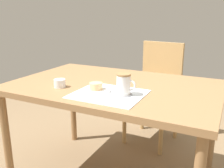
{
  "coord_description": "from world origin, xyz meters",
  "views": [
    {
      "loc": [
        0.67,
        -1.38,
        1.15
      ],
      "look_at": [
        0.07,
        -0.16,
        0.77
      ],
      "focal_mm": 40.0,
      "sensor_mm": 36.0,
      "label": 1
    }
  ],
  "objects_px": {
    "coffee_mug": "(124,84)",
    "sugar_bowl": "(60,83)",
    "pastry": "(96,86)",
    "dining_table": "(114,94)",
    "pastry_plate": "(96,90)",
    "wooden_chair": "(156,87)"
  },
  "relations": [
    {
      "from": "pastry",
      "to": "dining_table",
      "type": "bearing_deg",
      "value": 85.3
    },
    {
      "from": "pastry",
      "to": "coffee_mug",
      "type": "height_order",
      "value": "coffee_mug"
    },
    {
      "from": "wooden_chair",
      "to": "dining_table",
      "type": "bearing_deg",
      "value": 92.82
    },
    {
      "from": "dining_table",
      "to": "pastry_plate",
      "type": "bearing_deg",
      "value": -94.7
    },
    {
      "from": "wooden_chair",
      "to": "pastry",
      "type": "distance_m",
      "value": 0.98
    },
    {
      "from": "pastry_plate",
      "to": "sugar_bowl",
      "type": "height_order",
      "value": "sugar_bowl"
    },
    {
      "from": "pastry_plate",
      "to": "pastry",
      "type": "distance_m",
      "value": 0.03
    },
    {
      "from": "pastry",
      "to": "coffee_mug",
      "type": "distance_m",
      "value": 0.17
    },
    {
      "from": "coffee_mug",
      "to": "sugar_bowl",
      "type": "height_order",
      "value": "coffee_mug"
    },
    {
      "from": "pastry_plate",
      "to": "sugar_bowl",
      "type": "distance_m",
      "value": 0.25
    },
    {
      "from": "pastry",
      "to": "pastry_plate",
      "type": "bearing_deg",
      "value": 0.0
    },
    {
      "from": "coffee_mug",
      "to": "sugar_bowl",
      "type": "relative_size",
      "value": 1.64
    },
    {
      "from": "wooden_chair",
      "to": "pastry",
      "type": "xyz_separation_m",
      "value": [
        -0.08,
        -0.95,
        0.25
      ]
    },
    {
      "from": "dining_table",
      "to": "coffee_mug",
      "type": "distance_m",
      "value": 0.28
    },
    {
      "from": "wooden_chair",
      "to": "coffee_mug",
      "type": "xyz_separation_m",
      "value": [
        0.09,
        -0.94,
        0.28
      ]
    },
    {
      "from": "coffee_mug",
      "to": "pastry_plate",
      "type": "bearing_deg",
      "value": -175.89
    },
    {
      "from": "dining_table",
      "to": "sugar_bowl",
      "type": "bearing_deg",
      "value": -141.3
    },
    {
      "from": "pastry_plate",
      "to": "pastry",
      "type": "height_order",
      "value": "pastry"
    },
    {
      "from": "pastry_plate",
      "to": "sugar_bowl",
      "type": "xyz_separation_m",
      "value": [
        -0.25,
        -0.01,
        0.02
      ]
    },
    {
      "from": "pastry_plate",
      "to": "sugar_bowl",
      "type": "relative_size",
      "value": 2.4
    },
    {
      "from": "pastry_plate",
      "to": "dining_table",
      "type": "bearing_deg",
      "value": 85.3
    },
    {
      "from": "wooden_chair",
      "to": "pastry_plate",
      "type": "height_order",
      "value": "wooden_chair"
    }
  ]
}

